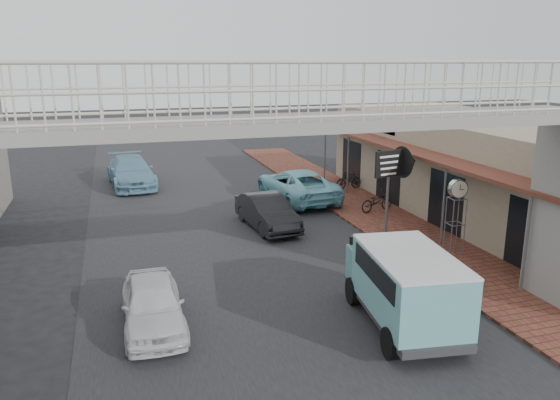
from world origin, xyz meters
TOP-DOWN VIEW (x-y plane):
  - ground at (0.00, 0.00)m, footprint 120.00×120.00m
  - road_strip at (0.00, 0.00)m, footprint 10.00×60.00m
  - sidewalk at (6.50, 3.00)m, footprint 3.00×40.00m
  - shophouse_row at (10.97, 4.00)m, footprint 7.20×18.00m
  - footbridge at (0.00, -4.00)m, footprint 16.40×2.40m
  - white_hatchback at (-3.15, -2.02)m, footprint 1.49×3.62m
  - dark_sedan at (1.73, 4.97)m, footprint 1.77×4.06m
  - angkot_curb at (4.20, 8.66)m, footprint 2.91×5.51m
  - angkot_far at (-3.01, 14.05)m, footprint 2.52×5.34m
  - angkot_van at (2.69, -3.84)m, footprint 2.33×4.27m
  - motorcycle_near at (6.75, 5.59)m, footprint 1.75×0.98m
  - motorcycle_far at (7.29, 9.71)m, footprint 1.52×0.68m
  - street_clock at (6.75, 0.07)m, footprint 0.64×0.53m
  - arrow_sign at (6.42, 2.79)m, footprint 1.95×1.27m

SIDE VIEW (x-z plane):
  - ground at x=0.00m, z-range 0.00..0.00m
  - road_strip at x=0.00m, z-range 0.00..0.01m
  - sidewalk at x=6.50m, z-range 0.00..0.10m
  - motorcycle_near at x=6.75m, z-range 0.10..0.97m
  - motorcycle_far at x=7.29m, z-range 0.10..0.98m
  - white_hatchback at x=-3.15m, z-range 0.00..1.23m
  - dark_sedan at x=1.73m, z-range 0.00..1.30m
  - angkot_curb at x=4.20m, z-range 0.00..1.48m
  - angkot_far at x=-3.01m, z-range 0.00..1.50m
  - angkot_van at x=2.69m, z-range 0.27..2.26m
  - shophouse_row at x=10.97m, z-range 0.01..4.01m
  - street_clock at x=6.75m, z-range 0.94..3.49m
  - arrow_sign at x=6.42m, z-range 1.10..4.34m
  - footbridge at x=0.00m, z-range 0.01..6.35m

